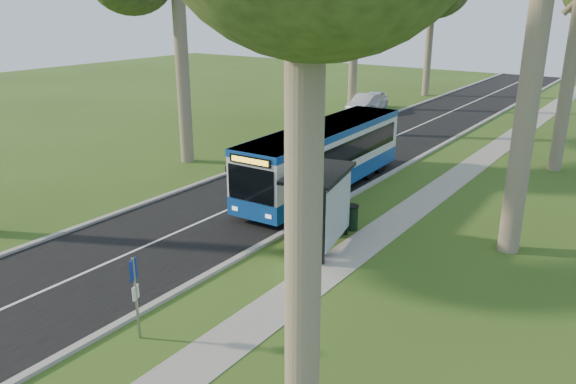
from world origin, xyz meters
name	(u,v)px	position (x,y,z in m)	size (l,w,h in m)	color
ground	(242,257)	(0.00, 0.00, 0.00)	(120.00, 120.00, 0.00)	#335019
road	(311,173)	(-3.50, 10.00, 0.01)	(7.00, 100.00, 0.02)	black
kerb_east	(372,184)	(0.00, 10.00, 0.06)	(0.25, 100.00, 0.12)	#9E9B93
kerb_west	(259,162)	(-7.00, 10.00, 0.06)	(0.25, 100.00, 0.12)	#9E9B93
centre_line	(311,173)	(-3.50, 10.00, 0.02)	(0.12, 100.00, 0.01)	white
footpath	(430,196)	(3.00, 10.00, 0.01)	(1.50, 100.00, 0.02)	gray
bus	(324,158)	(-1.58, 8.06, 1.59)	(2.81, 11.66, 3.07)	silver
bus_stop_sign	(135,289)	(0.93, -5.43, 1.47)	(0.16, 0.32, 2.35)	gray
bus_shelter	(315,198)	(1.79, 1.91, 2.03)	(2.50, 3.65, 2.87)	black
litter_bin	(351,217)	(1.89, 4.48, 0.50)	(0.57, 0.57, 0.99)	black
car_white	(373,101)	(-9.08, 28.10, 0.78)	(1.85, 4.59, 1.57)	silver
car_silver	(365,104)	(-9.06, 26.59, 0.74)	(1.57, 4.51, 1.49)	#AFB2B7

